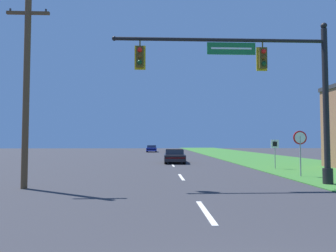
{
  "coord_description": "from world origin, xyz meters",
  "views": [
    {
      "loc": [
        -1.38,
        -2.4,
        1.97
      ],
      "look_at": [
        0.0,
        32.17,
        3.72
      ],
      "focal_mm": 32.0,
      "sensor_mm": 36.0,
      "label": 1
    }
  ],
  "objects": [
    {
      "name": "stop_sign",
      "position": [
        6.59,
        13.86,
        1.86
      ],
      "size": [
        0.76,
        0.07,
        2.5
      ],
      "color": "gray",
      "rests_on": "grass_verge_right"
    },
    {
      "name": "far_car",
      "position": [
        -2.18,
        52.07,
        0.61
      ],
      "size": [
        1.82,
        4.63,
        1.19
      ],
      "color": "black",
      "rests_on": "ground"
    },
    {
      "name": "grass_verge_right",
      "position": [
        10.5,
        30.0,
        0.02
      ],
      "size": [
        10.0,
        110.0,
        0.04
      ],
      "color": "#38752D",
      "rests_on": "ground"
    },
    {
      "name": "route_sign_post",
      "position": [
        7.01,
        18.45,
        1.53
      ],
      "size": [
        0.55,
        0.06,
        2.03
      ],
      "color": "gray",
      "rests_on": "grass_verge_right"
    },
    {
      "name": "utility_pole_near",
      "position": [
        -6.87,
        10.36,
        4.33
      ],
      "size": [
        1.8,
        0.26,
        8.35
      ],
      "color": "brown",
      "rests_on": "ground"
    },
    {
      "name": "car_ahead",
      "position": [
        0.3,
        25.0,
        0.61
      ],
      "size": [
        1.98,
        4.7,
        1.19
      ],
      "color": "black",
      "rests_on": "ground"
    },
    {
      "name": "road_center_line",
      "position": [
        0.0,
        22.0,
        0.01
      ],
      "size": [
        0.16,
        34.8,
        0.01
      ],
      "color": "silver",
      "rests_on": "ground"
    },
    {
      "name": "signal_mast",
      "position": [
        3.9,
        10.93,
        4.55
      ],
      "size": [
        10.0,
        0.47,
        7.43
      ],
      "color": "black",
      "rests_on": "grass_verge_right"
    }
  ]
}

